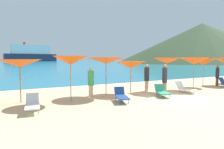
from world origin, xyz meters
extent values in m
cube|color=beige|center=(0.00, 10.00, -0.15)|extent=(50.00, 100.00, 0.30)
cube|color=teal|center=(0.00, 227.42, 0.01)|extent=(650.00, 440.00, 0.02)
cone|color=#384C2D|center=(94.96, 70.89, 11.77)|extent=(101.80, 101.80, 23.54)
cylinder|color=#9E7F59|center=(-8.00, 2.65, 1.05)|extent=(0.06, 0.06, 2.10)
cone|color=#EF5614|center=(-8.00, 2.65, 2.00)|extent=(2.21, 2.21, 0.41)
sphere|color=#9E7F59|center=(-8.00, 2.65, 2.13)|extent=(0.07, 0.07, 0.07)
cylinder|color=#9E7F59|center=(-5.65, 1.82, 1.13)|extent=(0.04, 0.04, 2.26)
cone|color=#EF5614|center=(-5.65, 1.82, 2.15)|extent=(1.91, 1.91, 0.46)
sphere|color=#9E7F59|center=(-5.65, 1.82, 2.29)|extent=(0.07, 0.07, 0.07)
cylinder|color=#9E7F59|center=(-3.25, 2.49, 1.11)|extent=(0.05, 0.05, 2.22)
cone|color=#EF5614|center=(-3.25, 2.49, 2.12)|extent=(2.43, 2.43, 0.40)
sphere|color=#9E7F59|center=(-3.25, 2.49, 2.25)|extent=(0.07, 0.07, 0.07)
cylinder|color=#9E7F59|center=(-1.39, 2.56, 0.98)|extent=(0.06, 0.06, 1.95)
cone|color=#EF5614|center=(-1.39, 2.56, 1.84)|extent=(1.98, 1.98, 0.47)
sphere|color=#9E7F59|center=(-1.39, 2.56, 1.98)|extent=(0.07, 0.07, 0.07)
cylinder|color=#9E7F59|center=(1.37, 2.17, 1.10)|extent=(0.05, 0.05, 2.21)
cone|color=#EF5614|center=(1.37, 2.17, 2.11)|extent=(2.19, 2.19, 0.40)
sphere|color=#9E7F59|center=(1.37, 2.17, 2.24)|extent=(0.07, 0.07, 0.07)
cylinder|color=#9E7F59|center=(3.68, 1.77, 1.10)|extent=(0.04, 0.04, 2.21)
cone|color=#EF5614|center=(3.68, 1.77, 2.08)|extent=(2.23, 2.23, 0.51)
sphere|color=#9E7F59|center=(3.68, 1.77, 2.24)|extent=(0.07, 0.07, 0.07)
cylinder|color=#9E7F59|center=(5.70, 2.46, 1.06)|extent=(0.04, 0.04, 2.12)
cone|color=#EF5614|center=(5.70, 2.46, 1.99)|extent=(1.92, 1.92, 0.54)
sphere|color=#9E7F59|center=(5.70, 2.46, 2.15)|extent=(0.07, 0.07, 0.07)
cube|color=#1E478C|center=(-3.39, 0.36, 0.26)|extent=(0.96, 1.37, 0.05)
cube|color=#1E478C|center=(-3.14, 1.06, 0.47)|extent=(0.61, 0.43, 0.44)
cylinder|color=gray|center=(-3.75, 0.06, 0.12)|extent=(0.04, 0.04, 0.23)
cylinder|color=gray|center=(-3.29, -0.10, 0.12)|extent=(0.04, 0.04, 0.23)
cylinder|color=gray|center=(-3.46, 0.89, 0.12)|extent=(0.04, 0.04, 0.23)
cylinder|color=gray|center=(-3.00, 0.73, 0.12)|extent=(0.04, 0.04, 0.23)
cube|color=#1E478C|center=(6.61, 1.40, 0.49)|extent=(0.51, 0.39, 0.52)
cylinder|color=gray|center=(6.37, 1.11, 0.11)|extent=(0.04, 0.04, 0.22)
cube|color=white|center=(-7.70, 0.41, 0.26)|extent=(0.70, 1.24, 0.05)
cube|color=white|center=(-7.61, 1.21, 0.45)|extent=(0.59, 0.50, 0.42)
cylinder|color=gray|center=(-7.98, 0.07, 0.12)|extent=(0.04, 0.04, 0.24)
cylinder|color=gray|center=(-7.50, 0.02, 0.12)|extent=(0.04, 0.04, 0.24)
cylinder|color=gray|center=(-7.88, 0.89, 0.12)|extent=(0.04, 0.04, 0.24)
cylinder|color=gray|center=(-7.41, 0.84, 0.12)|extent=(0.04, 0.04, 0.24)
cube|color=#268C66|center=(-0.57, 0.37, 0.24)|extent=(1.02, 1.23, 0.05)
cube|color=#268C66|center=(-0.25, 1.03, 0.44)|extent=(0.73, 0.66, 0.43)
cylinder|color=gray|center=(-0.95, 0.19, 0.11)|extent=(0.04, 0.04, 0.22)
cylinder|color=gray|center=(-0.47, -0.04, 0.11)|extent=(0.04, 0.04, 0.22)
cylinder|color=gray|center=(-0.63, 0.86, 0.11)|extent=(0.04, 0.04, 0.22)
cylinder|color=gray|center=(-0.15, 0.63, 0.11)|extent=(0.04, 0.04, 0.22)
cube|color=white|center=(1.73, 0.60, 0.25)|extent=(0.69, 1.05, 0.05)
cube|color=white|center=(1.68, 1.23, 0.48)|extent=(0.60, 0.35, 0.47)
cylinder|color=gray|center=(1.50, 0.28, 0.11)|extent=(0.04, 0.04, 0.23)
cylinder|color=gray|center=(2.02, 0.32, 0.11)|extent=(0.04, 0.04, 0.23)
cylinder|color=gray|center=(1.44, 0.98, 0.11)|extent=(0.04, 0.04, 0.23)
cylinder|color=gray|center=(1.96, 1.02, 0.11)|extent=(0.04, 0.04, 0.23)
cylinder|color=#DBAA84|center=(-0.06, 2.58, 0.36)|extent=(0.25, 0.25, 0.71)
cylinder|color=#26262D|center=(-0.06, 2.58, 1.18)|extent=(0.34, 0.34, 0.93)
sphere|color=#DBAA84|center=(-0.06, 2.58, 1.75)|extent=(0.23, 0.23, 0.23)
cylinder|color=beige|center=(-4.20, 2.60, 0.33)|extent=(0.28, 0.28, 0.66)
cylinder|color=#3FB259|center=(-4.20, 2.60, 1.09)|extent=(0.37, 0.37, 0.86)
sphere|color=beige|center=(-4.20, 2.60, 1.61)|extent=(0.21, 0.21, 0.21)
cylinder|color=brown|center=(6.68, 1.88, 0.32)|extent=(0.21, 0.21, 0.65)
cylinder|color=#26262D|center=(6.68, 1.88, 1.07)|extent=(0.28, 0.28, 0.84)
sphere|color=brown|center=(6.68, 1.88, 1.58)|extent=(0.21, 0.21, 0.21)
cylinder|color=#A3704C|center=(0.27, 1.17, 0.36)|extent=(0.23, 0.23, 0.72)
cylinder|color=#26262D|center=(0.27, 1.17, 1.19)|extent=(0.31, 0.31, 0.94)
sphere|color=#A3704C|center=(0.27, 1.17, 1.77)|extent=(0.23, 0.23, 0.23)
cube|color=#262D47|center=(17.15, 236.17, 4.12)|extent=(57.12, 16.97, 8.20)
cube|color=white|center=(17.15, 236.17, 13.33)|extent=(42.93, 13.30, 10.22)
cylinder|color=red|center=(10.17, 235.07, 19.94)|extent=(2.90, 2.90, 3.00)
camera|label=1|loc=(-8.58, -8.20, 2.21)|focal=31.54mm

